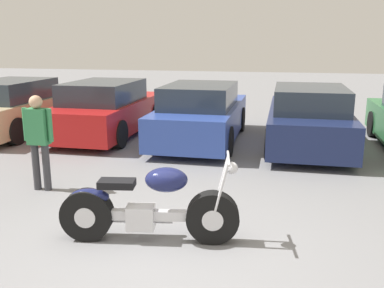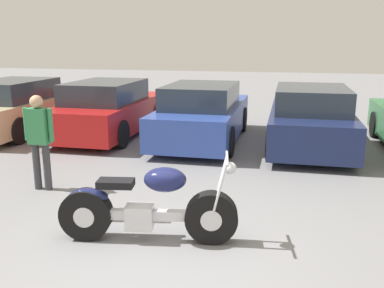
{
  "view_description": "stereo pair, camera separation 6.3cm",
  "coord_description": "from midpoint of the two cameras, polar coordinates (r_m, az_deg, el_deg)",
  "views": [
    {
      "loc": [
        1.3,
        -4.33,
        2.44
      ],
      "look_at": [
        -0.08,
        2.07,
        0.85
      ],
      "focal_mm": 40.0,
      "sensor_mm": 36.0,
      "label": 1
    },
    {
      "loc": [
        1.36,
        -4.32,
        2.44
      ],
      "look_at": [
        -0.08,
        2.07,
        0.85
      ],
      "focal_mm": 40.0,
      "sensor_mm": 36.0,
      "label": 2
    }
  ],
  "objects": [
    {
      "name": "parked_car_blue",
      "position": [
        10.5,
        1.07,
        3.96
      ],
      "size": [
        1.85,
        4.38,
        1.42
      ],
      "color": "#2D479E",
      "rests_on": "ground_plane"
    },
    {
      "name": "parked_car_navy",
      "position": [
        10.29,
        15.1,
        3.29
      ],
      "size": [
        1.85,
        4.38,
        1.42
      ],
      "color": "#19234C",
      "rests_on": "ground_plane"
    },
    {
      "name": "person_standing",
      "position": [
        7.42,
        -20.01,
        1.11
      ],
      "size": [
        0.52,
        0.21,
        1.59
      ],
      "color": "#38383D",
      "rests_on": "ground_plane"
    },
    {
      "name": "parked_car_red",
      "position": [
        11.45,
        -11.36,
        4.51
      ],
      "size": [
        1.85,
        4.38,
        1.42
      ],
      "color": "red",
      "rests_on": "ground_plane"
    },
    {
      "name": "motorcycle",
      "position": [
        5.35,
        -6.23,
        -8.43
      ],
      "size": [
        2.22,
        0.73,
        1.1
      ],
      "color": "black",
      "rests_on": "ground_plane"
    },
    {
      "name": "parked_car_champagne",
      "position": [
        12.5,
        -22.55,
        4.49
      ],
      "size": [
        1.85,
        4.38,
        1.42
      ],
      "color": "#C6B284",
      "rests_on": "ground_plane"
    },
    {
      "name": "ground_plane",
      "position": [
        5.14,
        -4.52,
        -14.74
      ],
      "size": [
        60.0,
        60.0,
        0.0
      ],
      "primitive_type": "plane",
      "color": "slate"
    }
  ]
}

